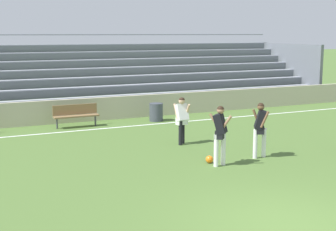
{
  "coord_description": "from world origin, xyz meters",
  "views": [
    {
      "loc": [
        -5.83,
        -6.99,
        3.71
      ],
      "look_at": [
        0.62,
        6.9,
        1.05
      ],
      "focal_mm": 50.59,
      "sensor_mm": 36.0,
      "label": 1
    }
  ],
  "objects_px": {
    "bench_near_wall_gap": "(76,113)",
    "player_dark_dropping_back": "(260,125)",
    "bleacher_stand": "(124,74)",
    "soccer_ball": "(209,159)",
    "player_white_pressing_high": "(182,117)",
    "trash_bin": "(156,112)",
    "player_dark_trailing_run": "(220,130)"
  },
  "relations": [
    {
      "from": "player_white_pressing_high",
      "to": "soccer_ball",
      "type": "distance_m",
      "value": 2.62
    },
    {
      "from": "player_dark_trailing_run",
      "to": "player_dark_dropping_back",
      "type": "bearing_deg",
      "value": 9.66
    },
    {
      "from": "trash_bin",
      "to": "player_dark_trailing_run",
      "type": "xyz_separation_m",
      "value": [
        -1.14,
        -7.16,
        0.65
      ]
    },
    {
      "from": "trash_bin",
      "to": "player_dark_dropping_back",
      "type": "relative_size",
      "value": 0.46
    },
    {
      "from": "player_white_pressing_high",
      "to": "soccer_ball",
      "type": "relative_size",
      "value": 7.31
    },
    {
      "from": "bench_near_wall_gap",
      "to": "trash_bin",
      "type": "height_order",
      "value": "bench_near_wall_gap"
    },
    {
      "from": "bench_near_wall_gap",
      "to": "trash_bin",
      "type": "bearing_deg",
      "value": -2.87
    },
    {
      "from": "player_dark_dropping_back",
      "to": "player_white_pressing_high",
      "type": "relative_size",
      "value": 1.04
    },
    {
      "from": "bleacher_stand",
      "to": "player_dark_dropping_back",
      "type": "bearing_deg",
      "value": -89.4
    },
    {
      "from": "bench_near_wall_gap",
      "to": "player_white_pressing_high",
      "type": "relative_size",
      "value": 1.12
    },
    {
      "from": "bench_near_wall_gap",
      "to": "player_dark_trailing_run",
      "type": "xyz_separation_m",
      "value": [
        2.3,
        -7.33,
        0.49
      ]
    },
    {
      "from": "bench_near_wall_gap",
      "to": "player_white_pressing_high",
      "type": "distance_m",
      "value": 5.17
    },
    {
      "from": "bench_near_wall_gap",
      "to": "trash_bin",
      "type": "xyz_separation_m",
      "value": [
        3.44,
        -0.17,
        -0.16
      ]
    },
    {
      "from": "bleacher_stand",
      "to": "soccer_ball",
      "type": "xyz_separation_m",
      "value": [
        -1.55,
        -11.61,
        -1.51
      ]
    },
    {
      "from": "bench_near_wall_gap",
      "to": "player_white_pressing_high",
      "type": "bearing_deg",
      "value": -60.9
    },
    {
      "from": "player_dark_dropping_back",
      "to": "player_white_pressing_high",
      "type": "height_order",
      "value": "player_dark_dropping_back"
    },
    {
      "from": "bleacher_stand",
      "to": "player_dark_trailing_run",
      "type": "relative_size",
      "value": 12.5
    },
    {
      "from": "trash_bin",
      "to": "player_white_pressing_high",
      "type": "relative_size",
      "value": 0.48
    },
    {
      "from": "player_dark_trailing_run",
      "to": "soccer_ball",
      "type": "distance_m",
      "value": 1.0
    },
    {
      "from": "bleacher_stand",
      "to": "soccer_ball",
      "type": "height_order",
      "value": "bleacher_stand"
    },
    {
      "from": "bleacher_stand",
      "to": "player_dark_dropping_back",
      "type": "xyz_separation_m",
      "value": [
        0.12,
        -11.71,
        -0.63
      ]
    },
    {
      "from": "bench_near_wall_gap",
      "to": "player_dark_dropping_back",
      "type": "distance_m",
      "value": 8.06
    },
    {
      "from": "bleacher_stand",
      "to": "player_white_pressing_high",
      "type": "bearing_deg",
      "value": -97.64
    },
    {
      "from": "trash_bin",
      "to": "player_dark_trailing_run",
      "type": "height_order",
      "value": "player_dark_trailing_run"
    },
    {
      "from": "bench_near_wall_gap",
      "to": "player_dark_dropping_back",
      "type": "height_order",
      "value": "player_dark_dropping_back"
    },
    {
      "from": "bench_near_wall_gap",
      "to": "bleacher_stand",
      "type": "bearing_deg",
      "value": 51.24
    },
    {
      "from": "soccer_ball",
      "to": "bleacher_stand",
      "type": "bearing_deg",
      "value": 82.39
    },
    {
      "from": "bench_near_wall_gap",
      "to": "player_dark_dropping_back",
      "type": "relative_size",
      "value": 1.07
    },
    {
      "from": "player_dark_dropping_back",
      "to": "trash_bin",
      "type": "bearing_deg",
      "value": 93.43
    },
    {
      "from": "bleacher_stand",
      "to": "player_dark_dropping_back",
      "type": "relative_size",
      "value": 12.84
    },
    {
      "from": "trash_bin",
      "to": "player_dark_dropping_back",
      "type": "height_order",
      "value": "player_dark_dropping_back"
    },
    {
      "from": "player_white_pressing_high",
      "to": "player_dark_dropping_back",
      "type": "bearing_deg",
      "value": -62.25
    }
  ]
}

